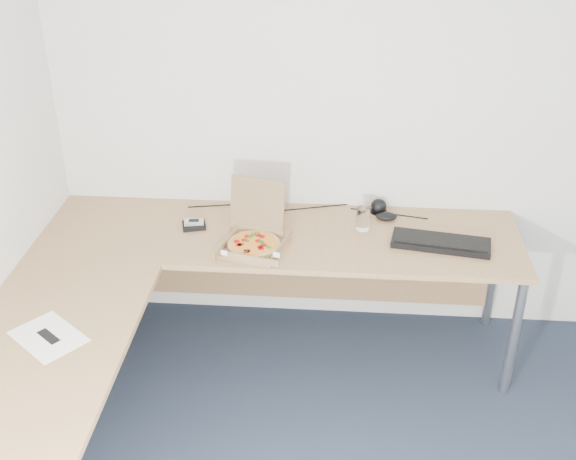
# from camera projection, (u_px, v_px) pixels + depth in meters

# --- Properties ---
(room_shell) EXTENTS (3.50, 3.50, 2.50)m
(room_shell) POSITION_uv_depth(u_px,v_px,m) (399.00, 316.00, 2.26)
(room_shell) COLOR silver
(room_shell) RESTS_ON ground
(desk) EXTENTS (2.50, 2.20, 0.73)m
(desk) POSITION_uv_depth(u_px,v_px,m) (205.00, 280.00, 3.43)
(desk) COLOR #A87D4F
(desk) RESTS_ON ground
(pizza_box) EXTENTS (0.29, 0.34, 0.30)m
(pizza_box) POSITION_uv_depth(u_px,v_px,m) (254.00, 240.00, 3.63)
(pizza_box) COLOR #94734C
(pizza_box) RESTS_ON desk
(drinking_glass) EXTENTS (0.07, 0.07, 0.12)m
(drinking_glass) POSITION_uv_depth(u_px,v_px,m) (363.00, 219.00, 3.78)
(drinking_glass) COLOR white
(drinking_glass) RESTS_ON desk
(keyboard) EXTENTS (0.51, 0.25, 0.03)m
(keyboard) POSITION_uv_depth(u_px,v_px,m) (441.00, 243.00, 3.65)
(keyboard) COLOR black
(keyboard) RESTS_ON desk
(mouse) EXTENTS (0.12, 0.09, 0.04)m
(mouse) POSITION_uv_depth(u_px,v_px,m) (386.00, 216.00, 3.89)
(mouse) COLOR black
(mouse) RESTS_ON desk
(wallet) EXTENTS (0.14, 0.13, 0.02)m
(wallet) POSITION_uv_depth(u_px,v_px,m) (194.00, 225.00, 3.82)
(wallet) COLOR black
(wallet) RESTS_ON desk
(phone) EXTENTS (0.11, 0.07, 0.02)m
(phone) POSITION_uv_depth(u_px,v_px,m) (194.00, 222.00, 3.81)
(phone) COLOR #B2B5BA
(phone) RESTS_ON wallet
(paper_sheet) EXTENTS (0.37, 0.36, 0.00)m
(paper_sheet) POSITION_uv_depth(u_px,v_px,m) (49.00, 337.00, 3.01)
(paper_sheet) COLOR white
(paper_sheet) RESTS_ON desk
(dome_speaker) EXTENTS (0.10, 0.10, 0.08)m
(dome_speaker) POSITION_uv_depth(u_px,v_px,m) (379.00, 205.00, 3.95)
(dome_speaker) COLOR black
(dome_speaker) RESTS_ON desk
(cable_bundle) EXTENTS (0.64, 0.13, 0.01)m
(cable_bundle) POSITION_uv_depth(u_px,v_px,m) (302.00, 209.00, 4.00)
(cable_bundle) COLOR black
(cable_bundle) RESTS_ON desk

